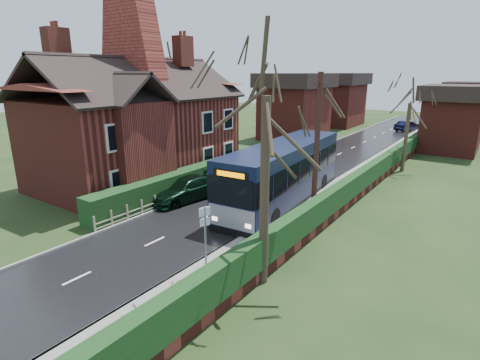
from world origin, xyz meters
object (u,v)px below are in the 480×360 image
Objects in this scene: car_silver at (254,165)px; bus_stop_sign at (205,231)px; bus at (283,174)px; telegraph_pole at (316,152)px; car_green at (186,189)px; brick_house at (137,121)px.

bus_stop_sign is (6.80, -13.94, 1.21)m from car_silver.
bus is at bearing -45.74° from car_silver.
telegraph_pole reaches higher than bus_stop_sign.
telegraph_pole is at bearing 13.87° from car_green.
bus is 4.15× the size of bus_stop_sign.
car_green is at bearing -14.32° from brick_house.
bus is at bearing 123.81° from bus_stop_sign.
car_green is (-5.10, -3.14, -1.07)m from bus.
brick_house reaches higher than car_green.
brick_house reaches higher than bus.
bus_stop_sign is at bearing -67.67° from car_silver.
brick_house is at bearing -175.46° from bus.
bus is at bearing 8.57° from brick_house.
car_silver is 0.84× the size of car_green.
car_green is at bearing -94.42° from car_silver.
brick_house reaches higher than car_silver.
car_green is 8.82m from telegraph_pole.
car_silver is at bearing 139.02° from bus_stop_sign.
telegraph_pole is at bearing -42.13° from bus.
telegraph_pole is at bearing -3.16° from brick_house.
brick_house is 3.49× the size of car_silver.
telegraph_pole is at bearing 102.53° from bus_stop_sign.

